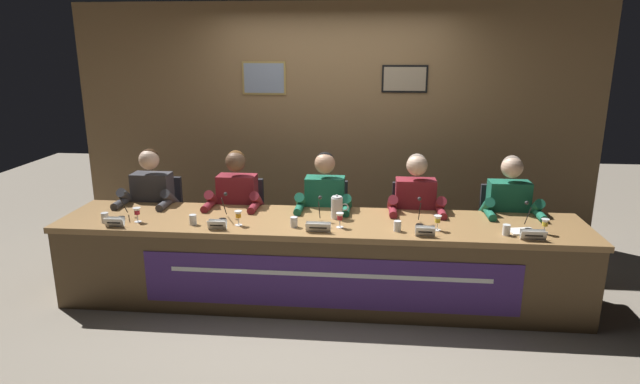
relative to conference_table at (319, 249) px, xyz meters
The scene contains 35 objects.
ground_plane 0.52m from the conference_table, 91.39° to the left, with size 12.00×12.00×0.00m, color gray.
wall_back_panelled 1.85m from the conference_table, 90.11° to the left, with size 5.65×0.14×2.60m.
conference_table is the anchor object (origin of this frame).
chair_far_left 1.81m from the conference_table, 156.67° to the left, with size 0.44×0.44×0.89m.
panelist_far_left 1.75m from the conference_table, 162.69° to the left, with size 0.51×0.48×1.22m.
nameplate_far_left 1.69m from the conference_table, behind, with size 0.16×0.06×0.08m.
juice_glass_far_left 1.56m from the conference_table, behind, with size 0.06×0.06×0.12m.
water_cup_far_left 1.81m from the conference_table, behind, with size 0.06×0.06×0.08m.
microphone_far_left 1.73m from the conference_table, behind, with size 0.06×0.17×0.22m.
chair_left 1.10m from the conference_table, 139.27° to the left, with size 0.44×0.44×0.89m.
panelist_left 1.00m from the conference_table, 148.11° to the left, with size 0.51×0.48×1.22m.
nameplate_left 0.86m from the conference_table, 166.86° to the right, with size 0.15×0.06×0.08m.
juice_glass_left 0.73m from the conference_table, behind, with size 0.06×0.06×0.12m.
water_cup_left 1.07m from the conference_table, behind, with size 0.06×0.06×0.08m.
microphone_left 0.87m from the conference_table, behind, with size 0.06×0.17×0.22m.
chair_center 0.72m from the conference_table, 90.23° to the left, with size 0.44×0.44×0.89m.
panelist_center 0.55m from the conference_table, 90.32° to the left, with size 0.51×0.48×1.22m.
nameplate_center 0.30m from the conference_table, 86.25° to the right, with size 0.20×0.06×0.08m.
juice_glass_center 0.35m from the conference_table, 14.12° to the right, with size 0.06×0.06×0.12m.
water_cup_center 0.33m from the conference_table, 160.84° to the right, with size 0.06×0.06×0.08m.
microphone_center 0.29m from the conference_table, 93.56° to the left, with size 0.06×0.17×0.22m.
chair_right 1.10m from the conference_table, 40.93° to the left, with size 0.44×0.44×0.89m.
panelist_right 1.00m from the conference_table, 32.08° to the left, with size 0.51×0.48×1.22m.
nameplate_right 0.90m from the conference_table, 12.42° to the right, with size 0.15×0.06×0.08m.
juice_glass_right 1.00m from the conference_table, ahead, with size 0.06×0.06×0.12m.
water_cup_right 0.69m from the conference_table, ahead, with size 0.06×0.06×0.08m.
microphone_right 0.88m from the conference_table, ahead, with size 0.06×0.17×0.22m.
chair_far_right 1.81m from the conference_table, 23.40° to the left, with size 0.44×0.44×0.89m.
panelist_far_right 1.75m from the conference_table, 17.37° to the left, with size 0.51×0.48×1.22m.
nameplate_far_right 1.69m from the conference_table, ahead, with size 0.19×0.06×0.08m.
juice_glass_far_right 1.81m from the conference_table, ahead, with size 0.06×0.06×0.12m.
water_cup_far_right 1.51m from the conference_table, ahead, with size 0.06×0.06×0.08m.
microphone_far_right 1.71m from the conference_table, ahead, with size 0.06×0.17×0.22m.
water_pitcher_central 0.39m from the conference_table, 56.20° to the left, with size 0.15×0.10×0.21m.
document_stack_far_right 1.64m from the conference_table, ahead, with size 0.24×0.19×0.01m.
Camera 1 is at (0.42, -4.32, 2.17)m, focal length 30.23 mm.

